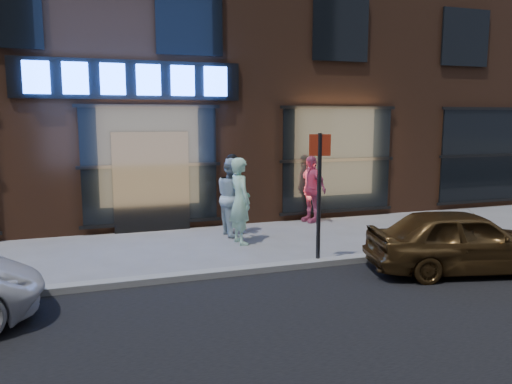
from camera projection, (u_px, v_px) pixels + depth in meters
ground at (182, 280)px, 8.47m from camera, size 90.00×90.00×0.00m
curb at (182, 277)px, 8.46m from camera, size 60.00×0.25×0.12m
storefront_building at (131, 37)px, 15.19m from camera, size 30.20×8.28×10.30m
man_bowtie at (240, 201)px, 10.81m from camera, size 0.53×0.74×1.89m
man_cap at (233, 196)px, 11.64m from camera, size 0.75×0.93×1.82m
passerby at (311, 189)px, 13.11m from camera, size 0.74×1.11×1.75m
gold_sedan at (463, 241)px, 8.84m from camera, size 3.60×2.08×1.15m
sign_post at (319, 186)px, 9.16m from camera, size 0.38×0.16×2.46m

